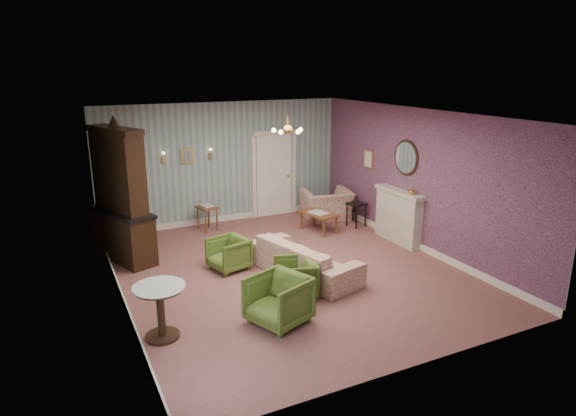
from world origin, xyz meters
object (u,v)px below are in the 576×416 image
olive_chair_a (278,298)px  dresser (119,191)px  olive_chair_b (295,276)px  sofa_chintz (304,252)px  pedestal_table (161,312)px  fireplace (398,216)px  olive_chair_c (229,252)px  coffee_table (319,222)px  side_table_black (356,215)px  wingback_chair (327,200)px

olive_chair_a → dresser: 4.16m
olive_chair_b → sofa_chintz: (0.52, 0.66, 0.10)m
sofa_chintz → pedestal_table: size_ratio=2.81×
sofa_chintz → fireplace: size_ratio=1.61×
olive_chair_c → coffee_table: olive_chair_c is taller
pedestal_table → olive_chair_c: bearing=48.8°
olive_chair_b → sofa_chintz: 0.84m
sofa_chintz → side_table_black: (2.47, 2.00, -0.15)m
sofa_chintz → dresser: bearing=35.7°
olive_chair_c → sofa_chintz: 1.45m
olive_chair_a → sofa_chintz: sofa_chintz is taller
dresser → pedestal_table: dresser is taller
fireplace → coffee_table: bearing=131.7°
coffee_table → side_table_black: size_ratio=1.55×
olive_chair_c → fireplace: size_ratio=0.48×
olive_chair_a → sofa_chintz: 1.83m
dresser → pedestal_table: size_ratio=3.46×
olive_chair_c → sofa_chintz: (1.15, -0.87, 0.10)m
pedestal_table → sofa_chintz: bearing=20.5°
olive_chair_b → wingback_chair: bearing=160.4°
dresser → sofa_chintz: bearing=-59.4°
olive_chair_c → side_table_black: bearing=93.2°
olive_chair_b → wingback_chair: size_ratio=0.60×
olive_chair_b → side_table_black: size_ratio=1.19×
olive_chair_c → dresser: 2.44m
coffee_table → side_table_black: 1.00m
olive_chair_a → olive_chair_c: bearing=157.9°
olive_chair_a → coffee_table: (2.64, 3.46, -0.18)m
dresser → coffee_table: dresser is taller
olive_chair_b → dresser: dresser is taller
olive_chair_b → sofa_chintz: bearing=159.6°
olive_chair_a → fireplace: fireplace is taller
dresser → side_table_black: bearing=-23.5°
dresser → coffee_table: 4.46m
sofa_chintz → wingback_chair: wingback_chair is taller
coffee_table → olive_chair_b: bearing=-126.1°
sofa_chintz → side_table_black: 3.18m
dresser → coffee_table: (4.30, -0.22, -1.16)m
pedestal_table → olive_chair_b: bearing=9.8°
olive_chair_a → olive_chair_c: 2.27m
olive_chair_b → dresser: 3.89m
sofa_chintz → olive_chair_b: bearing=126.5°
side_table_black → pedestal_table: size_ratio=0.72×
side_table_black → wingback_chair: bearing=113.4°
wingback_chair → side_table_black: 0.90m
olive_chair_b → fireplace: size_ratio=0.49×
olive_chair_a → coffee_table: bearing=121.2°
sofa_chintz → pedestal_table: bearing=95.0°
side_table_black → dresser: bearing=177.0°
wingback_chair → dresser: 5.06m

